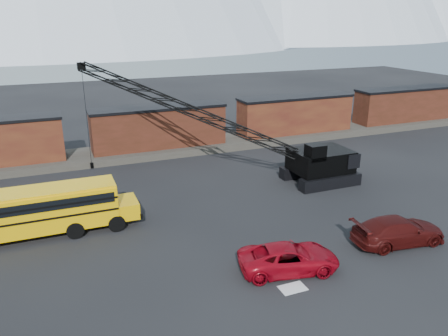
{
  "coord_description": "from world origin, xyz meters",
  "views": [
    {
      "loc": [
        -10.11,
        -20.64,
        13.41
      ],
      "look_at": [
        1.11,
        7.05,
        3.0
      ],
      "focal_mm": 35.0,
      "sensor_mm": 36.0,
      "label": 1
    }
  ],
  "objects_px": {
    "school_bus": "(41,210)",
    "maroon_suv": "(398,231)",
    "crawler_crane": "(191,111)",
    "red_pickup": "(289,258)"
  },
  "relations": [
    {
      "from": "school_bus",
      "to": "crawler_crane",
      "type": "xyz_separation_m",
      "value": [
        12.38,
        6.98,
        4.05
      ]
    },
    {
      "from": "school_bus",
      "to": "crawler_crane",
      "type": "bearing_deg",
      "value": 29.42
    },
    {
      "from": "crawler_crane",
      "to": "maroon_suv",
      "type": "bearing_deg",
      "value": -63.86
    },
    {
      "from": "school_bus",
      "to": "maroon_suv",
      "type": "bearing_deg",
      "value": -24.64
    },
    {
      "from": "crawler_crane",
      "to": "red_pickup",
      "type": "bearing_deg",
      "value": -89.41
    },
    {
      "from": "school_bus",
      "to": "maroon_suv",
      "type": "height_order",
      "value": "school_bus"
    },
    {
      "from": "maroon_suv",
      "to": "crawler_crane",
      "type": "relative_size",
      "value": 0.28
    },
    {
      "from": "maroon_suv",
      "to": "crawler_crane",
      "type": "distance_m",
      "value": 18.87
    },
    {
      "from": "maroon_suv",
      "to": "crawler_crane",
      "type": "xyz_separation_m",
      "value": [
        -8.02,
        16.34,
        4.98
      ]
    },
    {
      "from": "red_pickup",
      "to": "maroon_suv",
      "type": "relative_size",
      "value": 0.94
    }
  ]
}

